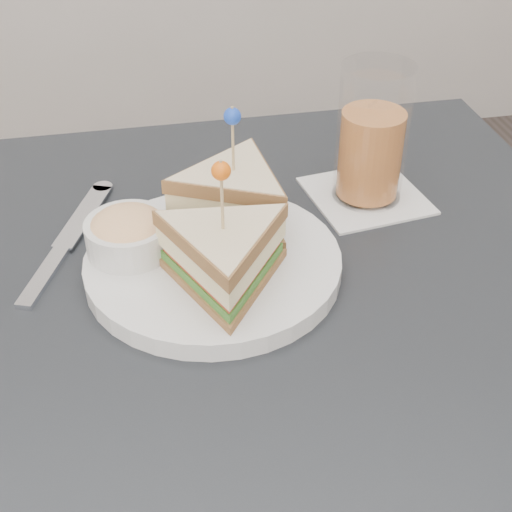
% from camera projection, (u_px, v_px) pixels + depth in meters
% --- Properties ---
extents(table, '(0.80, 0.80, 0.75)m').
position_uv_depth(table, '(248.00, 362.00, 0.73)').
color(table, black).
rests_on(table, ground).
extents(plate_meal, '(0.34, 0.34, 0.15)m').
position_uv_depth(plate_meal, '(216.00, 234.00, 0.70)').
color(plate_meal, silver).
rests_on(plate_meal, table).
extents(cutlery_knife, '(0.10, 0.22, 0.01)m').
position_uv_depth(cutlery_knife, '(65.00, 243.00, 0.76)').
color(cutlery_knife, silver).
rests_on(cutlery_knife, table).
extents(drink_set, '(0.14, 0.14, 0.16)m').
position_uv_depth(drink_set, '(371.00, 142.00, 0.80)').
color(drink_set, silver).
rests_on(drink_set, table).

